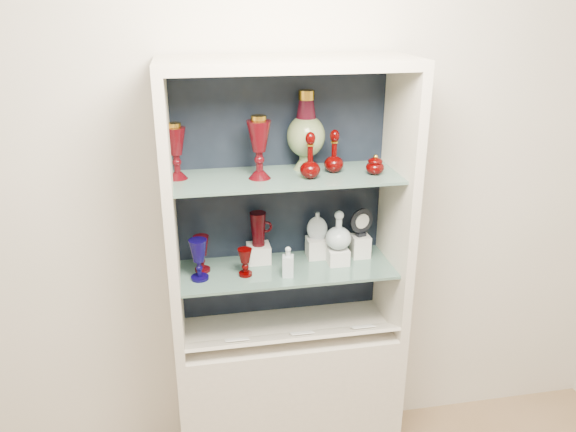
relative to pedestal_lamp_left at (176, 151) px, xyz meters
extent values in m
cube|color=beige|center=(0.44, 0.16, -0.18)|extent=(3.50, 0.02, 2.80)
cube|color=beige|center=(0.44, -0.06, -1.21)|extent=(1.00, 0.40, 0.75)
cube|color=black|center=(0.44, 0.13, -0.26)|extent=(0.98, 0.02, 1.15)
cube|color=beige|center=(-0.04, -0.06, -0.26)|extent=(0.04, 0.40, 1.15)
cube|color=beige|center=(0.92, -0.06, -0.26)|extent=(0.04, 0.40, 1.15)
cube|color=beige|center=(0.44, -0.06, 0.34)|extent=(1.00, 0.40, 0.04)
cube|color=slate|center=(0.44, -0.04, -0.54)|extent=(0.92, 0.34, 0.01)
cube|color=slate|center=(0.44, -0.04, -0.12)|extent=(0.92, 0.34, 0.01)
cube|color=beige|center=(0.44, -0.17, -0.80)|extent=(0.92, 0.17, 0.09)
cube|color=white|center=(0.48, -0.17, -0.79)|extent=(0.10, 0.06, 0.03)
cube|color=white|center=(0.75, -0.17, -0.79)|extent=(0.10, 0.06, 0.03)
cube|color=white|center=(0.20, -0.17, -0.79)|extent=(0.10, 0.06, 0.03)
cube|color=silver|center=(0.33, 0.05, -0.49)|extent=(0.10, 0.10, 0.08)
cube|color=silver|center=(0.59, 0.05, -0.49)|extent=(0.09, 0.09, 0.09)
cube|color=silver|center=(0.67, -0.04, -0.50)|extent=(0.09, 0.09, 0.07)
cube|color=silver|center=(0.79, 0.02, -0.48)|extent=(0.08, 0.08, 0.10)
camera|label=1|loc=(0.04, -2.21, 0.57)|focal=35.00mm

